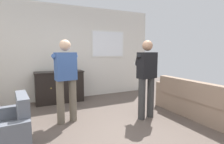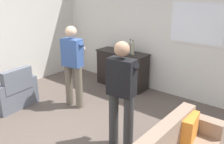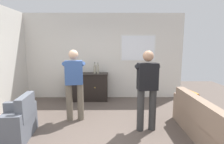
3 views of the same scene
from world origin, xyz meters
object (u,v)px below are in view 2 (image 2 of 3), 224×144
Objects in this scene: bottle_liquor_amber at (130,48)px; person_standing_right at (122,91)px; armchair at (12,93)px; sideboard_cabinet at (122,69)px; bottle_wine_green at (133,49)px; person_standing_left at (73,63)px.

bottle_liquor_amber is 0.21× the size of person_standing_right.
armchair is 0.71× the size of sideboard_cabinet.
person_standing_right is (1.50, -2.01, 0.49)m from sideboard_cabinet.
armchair is 2.79m from bottle_wine_green.
bottle_wine_green is at bearing -18.42° from bottle_liquor_amber.
sideboard_cabinet is 0.79× the size of person_standing_right.
bottle_wine_green is (0.34, -0.06, 0.58)m from sideboard_cabinet.
armchair is at bearing -122.44° from bottle_wine_green.
armchair is at bearing -140.27° from person_standing_left.
bottle_liquor_amber is at bearing 76.75° from person_standing_left.
person_standing_right is (1.15, -1.96, -0.09)m from bottle_wine_green.
sideboard_cabinet is 0.68m from bottle_wine_green.
person_standing_left is (1.00, 0.83, 0.65)m from armchair.
sideboard_cabinet is at bearing 126.61° from person_standing_right.
bottle_liquor_amber is 0.21× the size of person_standing_left.
bottle_wine_green is 0.11m from bottle_liquor_amber.
armchair is 2.70m from person_standing_right.
sideboard_cabinet is 2.56m from person_standing_right.
sideboard_cabinet is at bearing 85.99° from person_standing_left.
bottle_wine_green is 2.27m from person_standing_right.
person_standing_right is at bearing -57.78° from bottle_liquor_amber.
armchair is 2.59m from sideboard_cabinet.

